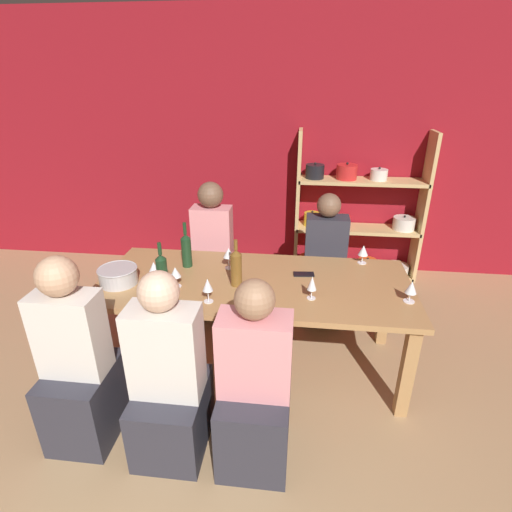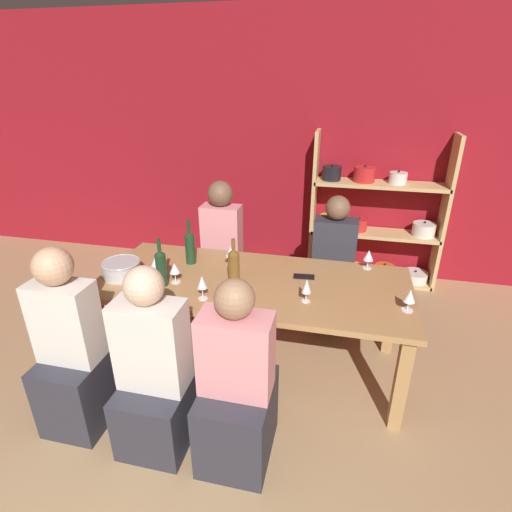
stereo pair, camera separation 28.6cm
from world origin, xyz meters
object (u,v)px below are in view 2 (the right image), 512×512
(wine_bottle_amber, at_px, (161,267))
(person_near_c, at_px, (75,361))
(dining_table, at_px, (253,291))
(wine_glass_white_d, at_px, (156,263))
(cell_phone, at_px, (304,277))
(wine_bottle_green, at_px, (234,266))
(shelf_unit, at_px, (372,228))
(wine_bottle_dark, at_px, (190,247))
(wine_glass_white_a, at_px, (175,269))
(person_far_a, at_px, (332,277))
(person_near_a, at_px, (156,380))
(wine_glass_white_c, at_px, (307,287))
(person_far_b, at_px, (223,262))
(wine_glass_white_f, at_px, (230,252))
(mixing_bowl, at_px, (122,268))
(wine_glass_white_g, at_px, (369,256))
(person_near_b, at_px, (237,396))
(wine_glass_white_b, at_px, (202,283))
(wine_glass_white_e, at_px, (410,297))

(wine_bottle_amber, height_order, person_near_c, person_near_c)
(dining_table, height_order, wine_glass_white_d, wine_glass_white_d)
(cell_phone, bearing_deg, wine_bottle_green, -155.94)
(shelf_unit, xyz_separation_m, wine_bottle_dark, (-1.43, -1.47, 0.27))
(wine_glass_white_a, bearing_deg, person_far_a, 40.32)
(wine_bottle_amber, relative_size, person_near_a, 0.30)
(wine_bottle_dark, bearing_deg, shelf_unit, 45.92)
(wine_glass_white_c, height_order, person_far_b, person_far_b)
(wine_glass_white_f, bearing_deg, wine_glass_white_c, -31.56)
(mixing_bowl, relative_size, wine_glass_white_g, 1.84)
(person_near_b, bearing_deg, wine_glass_white_g, 59.79)
(wine_glass_white_b, height_order, person_near_b, person_near_b)
(wine_glass_white_e, distance_m, person_far_b, 1.80)
(dining_table, height_order, wine_glass_white_b, wine_glass_white_b)
(wine_bottle_dark, distance_m, wine_glass_white_f, 0.32)
(mixing_bowl, relative_size, wine_bottle_dark, 0.78)
(wine_bottle_dark, xyz_separation_m, wine_glass_white_b, (0.28, -0.50, -0.02))
(wine_glass_white_d, distance_m, person_near_a, 0.88)
(dining_table, height_order, person_near_a, person_near_a)
(shelf_unit, height_order, cell_phone, shelf_unit)
(wine_bottle_green, bearing_deg, wine_glass_white_c, -13.65)
(shelf_unit, height_order, wine_bottle_dark, shelf_unit)
(dining_table, relative_size, wine_glass_white_d, 14.78)
(shelf_unit, xyz_separation_m, wine_glass_white_f, (-1.10, -1.48, 0.25))
(wine_bottle_amber, distance_m, wine_glass_white_c, 1.00)
(wine_bottle_green, height_order, wine_glass_white_f, wine_bottle_green)
(wine_glass_white_a, bearing_deg, mixing_bowl, 179.91)
(person_far_a, bearing_deg, wine_glass_white_c, 81.89)
(wine_bottle_amber, xyz_separation_m, person_near_c, (-0.35, -0.58, -0.40))
(wine_glass_white_a, distance_m, cell_phone, 0.92)
(person_near_a, height_order, person_far_b, person_far_b)
(wine_bottle_dark, distance_m, wine_bottle_amber, 0.39)
(wine_bottle_green, bearing_deg, wine_glass_white_f, 111.43)
(wine_bottle_amber, height_order, wine_glass_white_g, wine_bottle_amber)
(wine_bottle_green, distance_m, person_far_a, 1.14)
(wine_glass_white_g, relative_size, person_near_a, 0.13)
(wine_glass_white_a, distance_m, person_far_b, 0.98)
(wine_glass_white_g, bearing_deg, wine_glass_white_b, -146.19)
(wine_glass_white_f, distance_m, cell_phone, 0.58)
(wine_bottle_amber, distance_m, wine_glass_white_a, 0.10)
(wine_bottle_amber, bearing_deg, person_far_a, 40.19)
(mixing_bowl, relative_size, wine_glass_white_c, 1.70)
(person_near_c, bearing_deg, dining_table, 39.50)
(wine_glass_white_a, xyz_separation_m, person_far_a, (1.06, 0.90, -0.39))
(shelf_unit, relative_size, mixing_bowl, 5.72)
(wine_bottle_dark, distance_m, wine_glass_white_a, 0.33)
(wine_glass_white_e, height_order, person_near_c, person_near_c)
(wine_glass_white_e, bearing_deg, dining_table, 171.01)
(mixing_bowl, distance_m, wine_glass_white_b, 0.71)
(wine_bottle_dark, relative_size, wine_glass_white_b, 2.11)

